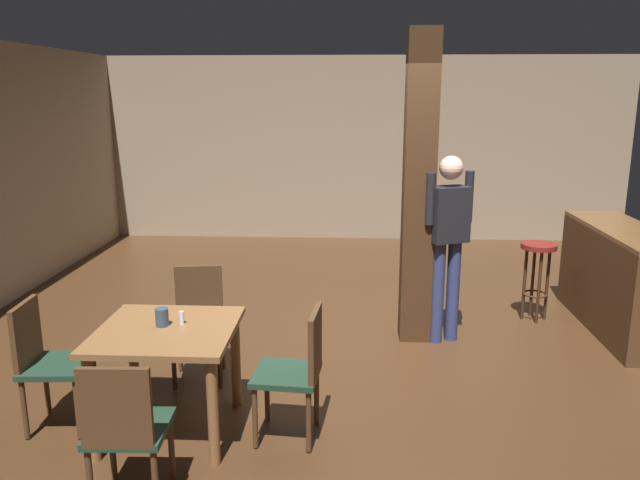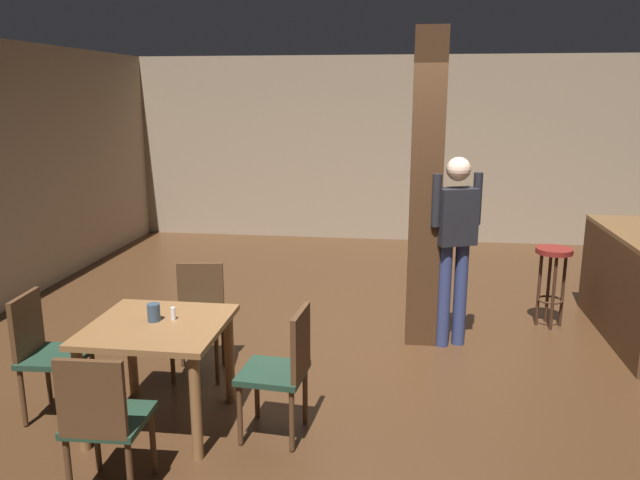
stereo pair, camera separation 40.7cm
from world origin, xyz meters
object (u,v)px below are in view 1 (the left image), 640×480
object	(u,v)px
chair_east	(298,367)
napkin_cup	(162,317)
dining_table	(167,347)
salt_shaker	(182,318)
bar_counter	(611,278)
chair_west	(46,358)
bar_stool_near	(537,263)
chair_north	(198,317)
chair_south	(125,426)
standing_person	(448,236)

from	to	relation	value
chair_east	napkin_cup	size ratio (longest dim) A/B	7.32
dining_table	napkin_cup	bearing A→B (deg)	134.00
salt_shaker	bar_counter	bearing A→B (deg)	28.87
chair_west	bar_counter	size ratio (longest dim) A/B	0.49
dining_table	chair_east	size ratio (longest dim) A/B	1.01
bar_counter	bar_stool_near	bearing A→B (deg)	159.86
dining_table	bar_stool_near	xyz separation A→B (m)	(3.08, 2.32, -0.02)
napkin_cup	bar_counter	size ratio (longest dim) A/B	0.07
chair_north	napkin_cup	bearing A→B (deg)	-92.40
chair_south	chair_west	bearing A→B (deg)	135.23
chair_north	chair_east	size ratio (longest dim) A/B	1.00
salt_shaker	standing_person	xyz separation A→B (m)	(2.00, 1.63, 0.21)
standing_person	bar_counter	xyz separation A→B (m)	(1.64, 0.38, -0.49)
dining_table	chair_east	world-z (taller)	chair_east
chair_north	standing_person	bearing A→B (deg)	22.34
dining_table	bar_counter	distance (m)	4.26
chair_west	bar_counter	distance (m)	5.01
dining_table	bar_counter	size ratio (longest dim) A/B	0.50
napkin_cup	chair_north	bearing A→B (deg)	87.60
salt_shaker	bar_counter	distance (m)	4.16
bar_counter	bar_stool_near	distance (m)	0.68
napkin_cup	chair_east	bearing A→B (deg)	-5.01
dining_table	napkin_cup	world-z (taller)	napkin_cup
dining_table	bar_counter	xyz separation A→B (m)	(3.72, 2.08, -0.10)
dining_table	bar_counter	bearing A→B (deg)	29.25
salt_shaker	bar_stool_near	distance (m)	3.74
dining_table	chair_north	bearing A→B (deg)	90.21
napkin_cup	bar_counter	world-z (taller)	bar_counter
chair_east	standing_person	xyz separation A→B (m)	(1.21, 1.75, 0.50)
chair_south	bar_counter	size ratio (longest dim) A/B	0.49
bar_counter	chair_west	bearing A→B (deg)	-155.61
chair_west	bar_counter	bearing A→B (deg)	24.39
chair_south	bar_counter	bearing A→B (deg)	38.11
napkin_cup	salt_shaker	bearing A→B (deg)	18.51
chair_south	bar_counter	world-z (taller)	bar_counter
dining_table	salt_shaker	size ratio (longest dim) A/B	10.16
chair_south	salt_shaker	size ratio (longest dim) A/B	10.05
chair_north	chair_east	bearing A→B (deg)	-45.43
standing_person	bar_stool_near	size ratio (longest dim) A/B	2.17
chair_east	bar_stool_near	distance (m)	3.23
dining_table	chair_west	distance (m)	0.85
chair_south	chair_east	xyz separation A→B (m)	(0.87, 0.79, 0.00)
chair_north	bar_stool_near	world-z (taller)	chair_north
chair_south	salt_shaker	bearing A→B (deg)	85.05
chair_south	dining_table	bearing A→B (deg)	90.37
chair_east	standing_person	distance (m)	2.18
chair_north	salt_shaker	bearing A→B (deg)	-83.54
chair_west	bar_stool_near	bearing A→B (deg)	30.41
chair_east	standing_person	bearing A→B (deg)	55.32
chair_south	napkin_cup	size ratio (longest dim) A/B	7.32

